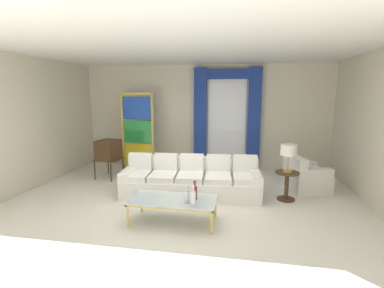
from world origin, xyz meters
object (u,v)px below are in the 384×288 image
Objects in this scene: bottle_crystal_tall at (193,197)px; vintage_tv at (108,150)px; coffee_table at (173,201)px; stained_glass_divider at (138,133)px; couch_white_long at (191,181)px; bottle_amber_squat at (187,196)px; peacock_figurine at (150,165)px; round_side_table at (287,183)px; table_lamp_brass at (289,151)px; bottle_blue_decanter at (195,192)px; armchair_white at (305,178)px.

bottle_crystal_tall is 0.25× the size of vintage_tv.
coffee_table is 3.73m from stained_glass_divider.
couch_white_long is at bearing 87.57° from coffee_table.
vintage_tv is (-2.53, 2.35, 0.20)m from bottle_amber_squat.
peacock_figurine is 1.01× the size of round_side_table.
bottle_crystal_tall is 2.34m from round_side_table.
table_lamp_brass is at bearing 40.19° from bottle_amber_squat.
armchair_white is (2.19, 2.04, -0.26)m from bottle_blue_decanter.
bottle_crystal_tall is at bearing -85.57° from bottle_blue_decanter.
table_lamp_brass is (2.05, 1.40, 0.65)m from coffee_table.
armchair_white reaches higher than bottle_crystal_tall.
couch_white_long is 9.91× the size of bottle_amber_squat.
peacock_figurine is at bearing 118.83° from bottle_amber_squat.
stained_glass_divider is at bearing 122.27° from bottle_amber_squat.
armchair_white is (4.82, -0.14, -0.44)m from vintage_tv.
armchair_white reaches higher than peacock_figurine.
bottle_blue_decanter is 3.30m from peacock_figurine.
bottle_crystal_tall is at bearing -133.15° from armchair_white.
bottle_amber_squat is at bearing -120.58° from bottle_blue_decanter.
coffee_table is 2.57m from table_lamp_brass.
bottle_amber_squat is at bearing -61.17° from peacock_figurine.
bottle_blue_decanter is 3.00m from armchair_white.
peacock_figurine is at bearing 134.43° from couch_white_long.
vintage_tv is (-2.65, 2.45, 0.18)m from bottle_crystal_tall.
coffee_table is 3.30m from armchair_white.
round_side_table reaches higher than coffee_table.
round_side_table is (1.79, 1.52, -0.17)m from bottle_amber_squat.
coffee_table is at bearing -145.68° from round_side_table.
table_lamp_brass is at bearing -24.70° from stained_glass_divider.
coffee_table is 0.47m from bottle_crystal_tall.
couch_white_long is at bearing -179.57° from round_side_table.
stained_glass_divider reaches higher than table_lamp_brass.
armchair_white is 4.57m from stained_glass_divider.
stained_glass_divider reaches higher than peacock_figurine.
bottle_crystal_tall is at bearing -29.89° from coffee_table.
armchair_white is 1.71× the size of round_side_table.
vintage_tv reaches higher than bottle_crystal_tall.
couch_white_long is 2.04m from peacock_figurine.
armchair_white is (2.55, 2.09, -0.09)m from coffee_table.
bottle_amber_squat is at bearing -57.73° from stained_glass_divider.
bottle_blue_decanter is at bearing -141.53° from round_side_table.
table_lamp_brass is at bearing 0.43° from couch_white_long.
stained_glass_divider is at bearing 124.90° from bottle_blue_decanter.
couch_white_long is 8.71× the size of bottle_crystal_tall.
bottle_blue_decanter is 0.97× the size of bottle_crystal_tall.
round_side_table is at bearing 0.00° from table_lamp_brass.
armchair_white is at bearing 15.88° from couch_white_long.
armchair_white is 0.46× the size of stained_glass_divider.
couch_white_long is 1.65m from bottle_crystal_tall.
bottle_crystal_tall is 0.34× the size of armchair_white.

